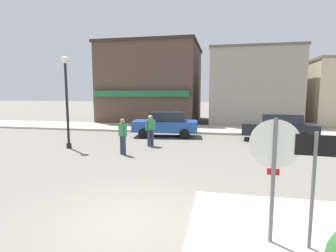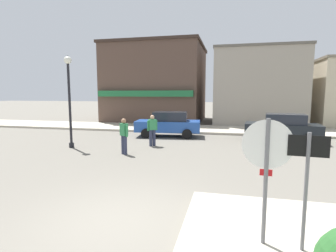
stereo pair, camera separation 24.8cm
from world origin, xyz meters
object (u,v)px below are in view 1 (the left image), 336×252
parked_car_second (279,127)px  parked_car_nearest (166,124)px  one_way_sign (313,179)px  pedestrian_crossing_near (150,129)px  pedestrian_crossing_far (123,135)px  lamp_post (66,88)px  stop_sign (274,165)px

parked_car_second → parked_car_nearest: bearing=178.9°
one_way_sign → pedestrian_crossing_near: size_ratio=1.30×
pedestrian_crossing_far → parked_car_second: bearing=34.1°
parked_car_second → one_way_sign: bearing=-98.8°
parked_car_nearest → pedestrian_crossing_far: 5.29m
lamp_post → parked_car_nearest: bearing=48.2°
stop_sign → lamp_post: (-8.30, 7.03, 1.44)m
one_way_sign → pedestrian_crossing_far: one_way_sign is taller
parked_car_second → pedestrian_crossing_near: pedestrian_crossing_near is taller
stop_sign → one_way_sign: bearing=-6.7°
stop_sign → pedestrian_crossing_far: (-5.14, 6.26, -0.65)m
lamp_post → pedestrian_crossing_near: (3.86, 1.29, -2.09)m
lamp_post → pedestrian_crossing_far: bearing=-13.8°
parked_car_second → pedestrian_crossing_near: bearing=-156.0°
parked_car_nearest → pedestrian_crossing_near: pedestrian_crossing_near is taller
stop_sign → parked_car_nearest: size_ratio=0.55×
stop_sign → parked_car_nearest: stop_sign is taller
pedestrian_crossing_far → parked_car_nearest: bearing=81.0°
stop_sign → lamp_post: size_ratio=0.51×
one_way_sign → parked_car_second: size_ratio=0.50×
one_way_sign → parked_car_nearest: 12.57m
parked_car_second → lamp_post: bearing=-158.0°
stop_sign → parked_car_nearest: bearing=110.6°
lamp_post → pedestrian_crossing_far: (3.16, -0.77, -2.09)m
stop_sign → one_way_sign: (0.60, -0.07, -0.19)m
stop_sign → pedestrian_crossing_near: (-4.44, 8.33, -0.65)m
parked_car_second → pedestrian_crossing_far: bearing=-145.9°
lamp_post → parked_car_second: bearing=22.0°
parked_car_second → pedestrian_crossing_far: 9.08m
one_way_sign → parked_car_second: one_way_sign is taller
stop_sign → one_way_sign: size_ratio=1.10×
parked_car_nearest → parked_car_second: same height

